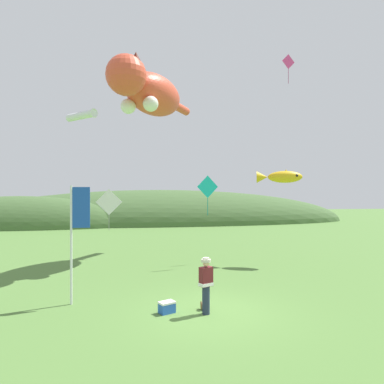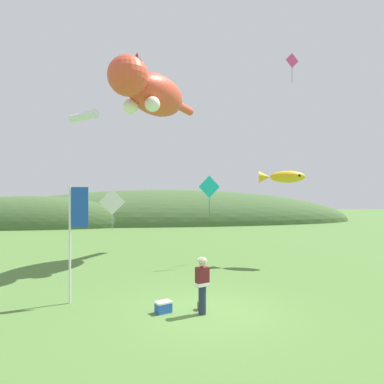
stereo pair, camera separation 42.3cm
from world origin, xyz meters
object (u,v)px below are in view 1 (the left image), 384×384
at_px(festival_attendant, 206,284).
at_px(kite_spool, 203,305).
at_px(kite_diamond_pink, 288,62).
at_px(festival_banner_pole, 76,226).
at_px(kite_giant_cat, 149,92).
at_px(kite_diamond_teal, 208,187).
at_px(picnic_cooler, 167,307).
at_px(kite_tube_streamer, 82,115).
at_px(kite_diamond_white, 109,202).
at_px(kite_fish_windsock, 280,177).

height_order(festival_attendant, kite_spool, festival_attendant).
bearing_deg(kite_diamond_pink, festival_banner_pole, -144.63).
relative_size(kite_giant_cat, kite_diamond_teal, 3.79).
height_order(festival_attendant, picnic_cooler, festival_attendant).
height_order(picnic_cooler, kite_tube_streamer, kite_tube_streamer).
height_order(picnic_cooler, festival_banner_pole, festival_banner_pole).
xyz_separation_m(kite_tube_streamer, kite_diamond_teal, (6.25, 0.55, -3.41)).
relative_size(picnic_cooler, kite_diamond_white, 0.24).
bearing_deg(festival_banner_pole, kite_spool, -15.59).
distance_m(picnic_cooler, kite_fish_windsock, 10.43).
xyz_separation_m(festival_banner_pole, kite_diamond_teal, (5.63, 5.36, 1.43)).
bearing_deg(kite_tube_streamer, kite_diamond_white, 75.68).
height_order(kite_giant_cat, kite_diamond_teal, kite_giant_cat).
distance_m(kite_fish_windsock, kite_diamond_white, 9.89).
relative_size(kite_spool, picnic_cooler, 0.47).
bearing_deg(festival_attendant, kite_diamond_pink, 53.69).
bearing_deg(kite_giant_cat, festival_banner_pole, -110.31).
distance_m(kite_fish_windsock, kite_diamond_pink, 7.88).
relative_size(picnic_cooler, kite_diamond_pink, 0.32).
relative_size(kite_giant_cat, kite_diamond_pink, 4.32).
height_order(kite_fish_windsock, kite_tube_streamer, kite_tube_streamer).
bearing_deg(kite_diamond_teal, kite_tube_streamer, -174.95).
distance_m(kite_giant_cat, kite_fish_windsock, 8.61).
height_order(kite_spool, kite_giant_cat, kite_giant_cat).
bearing_deg(festival_banner_pole, kite_fish_windsock, 29.41).
height_order(kite_giant_cat, kite_tube_streamer, kite_giant_cat).
height_order(festival_banner_pole, kite_diamond_white, festival_banner_pole).
relative_size(kite_fish_windsock, kite_diamond_teal, 1.20).
distance_m(kite_tube_streamer, kite_diamond_white, 5.72).
relative_size(festival_banner_pole, kite_tube_streamer, 2.43).
height_order(kite_giant_cat, kite_fish_windsock, kite_giant_cat).
xyz_separation_m(festival_banner_pole, kite_fish_windsock, (9.62, 5.42, 2.00)).
height_order(festival_attendant, festival_banner_pole, festival_banner_pole).
distance_m(kite_spool, kite_fish_windsock, 9.65).
distance_m(picnic_cooler, kite_tube_streamer, 10.21).
height_order(festival_banner_pole, kite_giant_cat, kite_giant_cat).
distance_m(kite_diamond_teal, kite_diamond_white, 6.23).
xyz_separation_m(picnic_cooler, kite_giant_cat, (-0.41, 8.36, 9.22)).
distance_m(kite_giant_cat, kite_diamond_teal, 6.33).
height_order(festival_attendant, kite_giant_cat, kite_giant_cat).
height_order(kite_diamond_teal, kite_diamond_pink, kite_diamond_pink).
bearing_deg(kite_tube_streamer, kite_spool, -51.09).
relative_size(kite_diamond_teal, kite_diamond_white, 0.85).
distance_m(picnic_cooler, festival_banner_pole, 4.12).
height_order(picnic_cooler, kite_diamond_teal, kite_diamond_teal).
bearing_deg(kite_diamond_pink, kite_giant_cat, -173.82).
distance_m(kite_fish_windsock, kite_tube_streamer, 10.64).
xyz_separation_m(festival_attendant, kite_diamond_pink, (7.03, 9.57, 10.97)).
distance_m(festival_attendant, picnic_cooler, 1.46).
distance_m(festival_banner_pole, kite_diamond_teal, 7.90).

